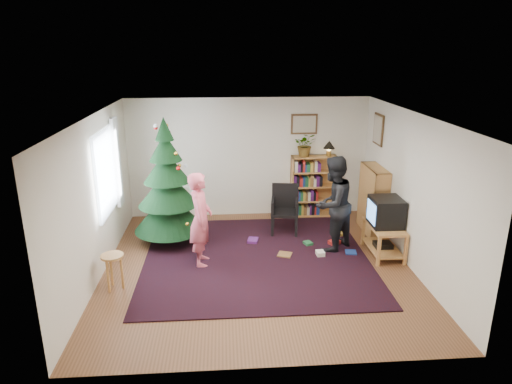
{
  "coord_description": "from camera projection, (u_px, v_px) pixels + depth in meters",
  "views": [
    {
      "loc": [
        -0.53,
        -6.8,
        3.5
      ],
      "look_at": [
        0.02,
        0.62,
        1.1
      ],
      "focal_mm": 32.0,
      "sensor_mm": 36.0,
      "label": 1
    }
  ],
  "objects": [
    {
      "name": "wall_right",
      "position": [
        412.0,
        191.0,
        7.36
      ],
      "size": [
        0.02,
        5.0,
        2.5
      ],
      "primitive_type": "cube",
      "color": "silver",
      "rests_on": "floor"
    },
    {
      "name": "floor",
      "position": [
        258.0,
        266.0,
        7.57
      ],
      "size": [
        5.0,
        5.0,
        0.0
      ],
      "primitive_type": "plane",
      "color": "brown",
      "rests_on": "ground"
    },
    {
      "name": "picture_right",
      "position": [
        378.0,
        129.0,
        8.8
      ],
      "size": [
        0.03,
        0.5,
        0.6
      ],
      "color": "#4C3319",
      "rests_on": "wall_right"
    },
    {
      "name": "person_by_chair",
      "position": [
        333.0,
        204.0,
        7.96
      ],
      "size": [
        1.05,
        1.03,
        1.71
      ],
      "primitive_type": "imported",
      "rotation": [
        0.0,
        0.0,
        3.85
      ],
      "color": "black",
      "rests_on": "rug"
    },
    {
      "name": "wall_left",
      "position": [
        96.0,
        199.0,
        7.01
      ],
      "size": [
        0.02,
        5.0,
        2.5
      ],
      "primitive_type": "cube",
      "color": "silver",
      "rests_on": "floor"
    },
    {
      "name": "stool",
      "position": [
        113.0,
        263.0,
        6.75
      ],
      "size": [
        0.33,
        0.33,
        0.56
      ],
      "color": "#C58546",
      "rests_on": "floor"
    },
    {
      "name": "tv_stand",
      "position": [
        384.0,
        237.0,
        7.91
      ],
      "size": [
        0.51,
        0.93,
        0.55
      ],
      "color": "#C58546",
      "rests_on": "floor"
    },
    {
      "name": "wall_front",
      "position": [
        276.0,
        269.0,
        4.81
      ],
      "size": [
        5.0,
        0.02,
        2.5
      ],
      "primitive_type": "cube",
      "color": "silver",
      "rests_on": "floor"
    },
    {
      "name": "table_lamp",
      "position": [
        329.0,
        146.0,
        9.44
      ],
      "size": [
        0.24,
        0.24,
        0.32
      ],
      "color": "#A57F33",
      "rests_on": "bookshelf_back"
    },
    {
      "name": "bookshelf_right",
      "position": [
        373.0,
        199.0,
        8.8
      ],
      "size": [
        0.3,
        0.95,
        1.3
      ],
      "rotation": [
        0.0,
        0.0,
        1.57
      ],
      "color": "#C58546",
      "rests_on": "floor"
    },
    {
      "name": "picture_back",
      "position": [
        304.0,
        124.0,
        9.4
      ],
      "size": [
        0.55,
        0.03,
        0.42
      ],
      "color": "#4C3319",
      "rests_on": "wall_back"
    },
    {
      "name": "potted_plant",
      "position": [
        305.0,
        145.0,
        9.4
      ],
      "size": [
        0.48,
        0.44,
        0.48
      ],
      "primitive_type": "imported",
      "rotation": [
        0.0,
        0.0,
        -0.14
      ],
      "color": "gray",
      "rests_on": "bookshelf_back"
    },
    {
      "name": "floor_clutter",
      "position": [
        313.0,
        245.0,
        8.26
      ],
      "size": [
        1.91,
        1.06,
        0.08
      ],
      "color": "#A51E19",
      "rests_on": "rug"
    },
    {
      "name": "christmas_tree",
      "position": [
        168.0,
        192.0,
        8.24
      ],
      "size": [
        1.29,
        1.29,
        2.33
      ],
      "rotation": [
        0.0,
        0.0,
        -0.03
      ],
      "color": "#3F2816",
      "rests_on": "rug"
    },
    {
      "name": "person_standing",
      "position": [
        201.0,
        219.0,
        7.44
      ],
      "size": [
        0.39,
        0.58,
        1.58
      ],
      "primitive_type": "imported",
      "rotation": [
        0.0,
        0.0,
        1.56
      ],
      "color": "#D35466",
      "rests_on": "rug"
    },
    {
      "name": "armchair",
      "position": [
        284.0,
        207.0,
        8.87
      ],
      "size": [
        0.58,
        0.59,
        0.94
      ],
      "rotation": [
        0.0,
        0.0,
        -0.15
      ],
      "color": "black",
      "rests_on": "rug"
    },
    {
      "name": "wall_back",
      "position": [
        249.0,
        158.0,
        9.56
      ],
      "size": [
        5.0,
        0.02,
        2.5
      ],
      "primitive_type": "cube",
      "color": "silver",
      "rests_on": "floor"
    },
    {
      "name": "ceiling",
      "position": [
        258.0,
        115.0,
        6.8
      ],
      "size": [
        5.0,
        5.0,
        0.0
      ],
      "primitive_type": "plane",
      "rotation": [
        3.14,
        0.0,
        0.0
      ],
      "color": "white",
      "rests_on": "wall_back"
    },
    {
      "name": "curtain",
      "position": [
        117.0,
        162.0,
        8.17
      ],
      "size": [
        0.06,
        0.35,
        1.6
      ],
      "primitive_type": "cube",
      "color": "silver",
      "rests_on": "wall_left"
    },
    {
      "name": "bookshelf_back",
      "position": [
        313.0,
        185.0,
        9.68
      ],
      "size": [
        0.95,
        0.3,
        1.3
      ],
      "color": "#C58546",
      "rests_on": "floor"
    },
    {
      "name": "rug",
      "position": [
        256.0,
        258.0,
        7.85
      ],
      "size": [
        3.8,
        3.6,
        0.02
      ],
      "primitive_type": "cube",
      "color": "black",
      "rests_on": "floor"
    },
    {
      "name": "window_pane",
      "position": [
        106.0,
        173.0,
        7.5
      ],
      "size": [
        0.04,
        1.2,
        1.4
      ],
      "primitive_type": "cube",
      "color": "silver",
      "rests_on": "wall_left"
    },
    {
      "name": "crt_tv",
      "position": [
        386.0,
        212.0,
        7.77
      ],
      "size": [
        0.52,
        0.56,
        0.48
      ],
      "color": "black",
      "rests_on": "tv_stand"
    }
  ]
}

